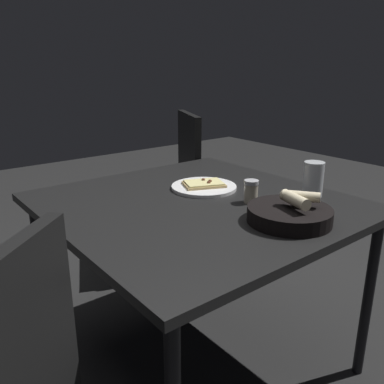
# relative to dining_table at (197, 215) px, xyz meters

# --- Properties ---
(ground) EXTENTS (8.00, 8.00, 0.00)m
(ground) POSITION_rel_dining_table_xyz_m (0.00, 0.00, -0.67)
(ground) COLOR black
(dining_table) EXTENTS (1.06, 1.09, 0.72)m
(dining_table) POSITION_rel_dining_table_xyz_m (0.00, 0.00, 0.00)
(dining_table) COLOR black
(dining_table) RESTS_ON ground
(pizza_plate) EXTENTS (0.27, 0.27, 0.04)m
(pizza_plate) POSITION_rel_dining_table_xyz_m (0.12, 0.11, 0.07)
(pizza_plate) COLOR white
(pizza_plate) RESTS_ON dining_table
(bread_basket) EXTENTS (0.28, 0.28, 0.10)m
(bread_basket) POSITION_rel_dining_table_xyz_m (0.11, -0.36, 0.09)
(bread_basket) COLOR black
(bread_basket) RESTS_ON dining_table
(beer_glass) EXTENTS (0.08, 0.08, 0.14)m
(beer_glass) POSITION_rel_dining_table_xyz_m (0.40, -0.23, 0.12)
(beer_glass) COLOR silver
(beer_glass) RESTS_ON dining_table
(pepper_shaker) EXTENTS (0.05, 0.05, 0.09)m
(pepper_shaker) POSITION_rel_dining_table_xyz_m (0.15, -0.14, 0.09)
(pepper_shaker) COLOR #BFB299
(pepper_shaker) RESTS_ON dining_table
(chair_far) EXTENTS (0.58, 0.58, 0.95)m
(chair_far) POSITION_rel_dining_table_xyz_m (0.44, 0.79, -0.14)
(chair_far) COLOR black
(chair_far) RESTS_ON ground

